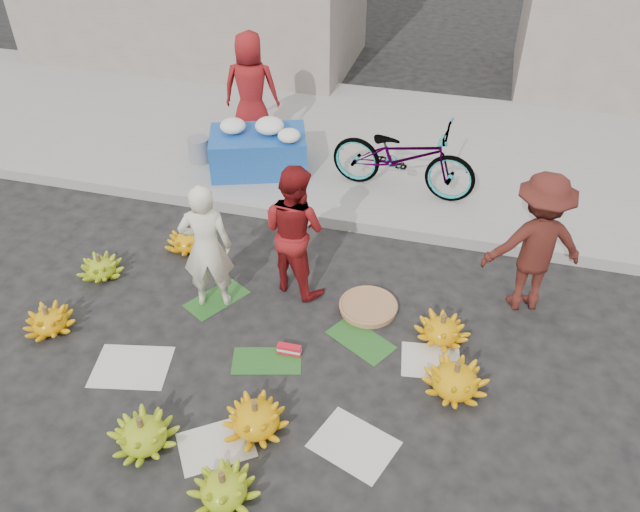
% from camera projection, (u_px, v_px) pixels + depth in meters
% --- Properties ---
extents(ground, '(80.00, 80.00, 0.00)m').
position_uv_depth(ground, '(283.00, 348.00, 6.03)').
color(ground, black).
rests_on(ground, ground).
extents(curb, '(40.00, 0.25, 0.15)m').
position_uv_depth(curb, '(337.00, 219.00, 7.67)').
color(curb, gray).
rests_on(curb, ground).
extents(sidewalk, '(40.00, 4.00, 0.12)m').
position_uv_depth(sidewalk, '(371.00, 144.00, 9.29)').
color(sidewalk, gray).
rests_on(sidewalk, ground).
extents(newspaper_scatter, '(3.20, 1.80, 0.00)m').
position_uv_depth(newspaper_scatter, '(255.00, 412.00, 5.41)').
color(newspaper_scatter, silver).
rests_on(newspaper_scatter, ground).
extents(banana_leaves, '(2.00, 1.00, 0.00)m').
position_uv_depth(banana_leaves, '(280.00, 332.00, 6.20)').
color(banana_leaves, '#1D521B').
rests_on(banana_leaves, ground).
extents(banana_bunch_0, '(0.57, 0.57, 0.31)m').
position_uv_depth(banana_bunch_0, '(49.00, 320.00, 6.15)').
color(banana_bunch_0, '#E7A80B').
rests_on(banana_bunch_0, ground).
extents(banana_bunch_1, '(0.54, 0.54, 0.34)m').
position_uv_depth(banana_bunch_1, '(143.00, 434.00, 5.06)').
color(banana_bunch_1, '#7A9E16').
rests_on(banana_bunch_1, ground).
extents(banana_bunch_2, '(0.55, 0.55, 0.32)m').
position_uv_depth(banana_bunch_2, '(223.00, 488.00, 4.69)').
color(banana_bunch_2, '#7A9E16').
rests_on(banana_bunch_2, ground).
extents(banana_bunch_3, '(0.73, 0.73, 0.35)m').
position_uv_depth(banana_bunch_3, '(256.00, 418.00, 5.18)').
color(banana_bunch_3, '#E7A80B').
rests_on(banana_bunch_3, ground).
extents(banana_bunch_4, '(0.74, 0.74, 0.36)m').
position_uv_depth(banana_bunch_4, '(455.00, 379.00, 5.51)').
color(banana_bunch_4, '#E7A80B').
rests_on(banana_bunch_4, ground).
extents(banana_bunch_5, '(0.59, 0.59, 0.31)m').
position_uv_depth(banana_bunch_5, '(442.00, 329.00, 6.05)').
color(banana_bunch_5, '#E7A80B').
rests_on(banana_bunch_5, ground).
extents(banana_bunch_6, '(0.52, 0.52, 0.29)m').
position_uv_depth(banana_bunch_6, '(100.00, 267.00, 6.83)').
color(banana_bunch_6, '#7A9E16').
rests_on(banana_bunch_6, ground).
extents(banana_bunch_7, '(0.57, 0.57, 0.29)m').
position_uv_depth(banana_bunch_7, '(187.00, 241.00, 7.23)').
color(banana_bunch_7, '#E7A80B').
rests_on(banana_bunch_7, ground).
extents(basket_spare, '(0.62, 0.62, 0.07)m').
position_uv_depth(basket_spare, '(368.00, 307.00, 6.45)').
color(basket_spare, '#96643F').
rests_on(basket_spare, ground).
extents(incense_stack, '(0.23, 0.08, 0.09)m').
position_uv_depth(incense_stack, '(289.00, 349.00, 5.94)').
color(incense_stack, red).
rests_on(incense_stack, ground).
extents(vendor_cream, '(0.59, 0.48, 1.41)m').
position_uv_depth(vendor_cream, '(206.00, 247.00, 6.15)').
color(vendor_cream, white).
rests_on(vendor_cream, ground).
extents(vendor_red, '(0.87, 0.78, 1.46)m').
position_uv_depth(vendor_red, '(294.00, 230.00, 6.34)').
color(vendor_red, maroon).
rests_on(vendor_red, ground).
extents(man_striped, '(1.12, 0.85, 1.53)m').
position_uv_depth(man_striped, '(536.00, 244.00, 6.09)').
color(man_striped, maroon).
rests_on(man_striped, ground).
extents(flower_table, '(1.46, 1.17, 0.74)m').
position_uv_depth(flower_table, '(259.00, 149.00, 8.38)').
color(flower_table, '#18489D').
rests_on(flower_table, sidewalk).
extents(grey_bucket, '(0.30, 0.30, 0.34)m').
position_uv_depth(grey_bucket, '(199.00, 150.00, 8.65)').
color(grey_bucket, gray).
rests_on(grey_bucket, sidewalk).
extents(flower_vendor, '(0.87, 0.65, 1.60)m').
position_uv_depth(flower_vendor, '(251.00, 89.00, 8.76)').
color(flower_vendor, maroon).
rests_on(flower_vendor, sidewalk).
extents(bicycle, '(0.88, 1.94, 0.98)m').
position_uv_depth(bicycle, '(403.00, 156.00, 7.83)').
color(bicycle, gray).
rests_on(bicycle, sidewalk).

